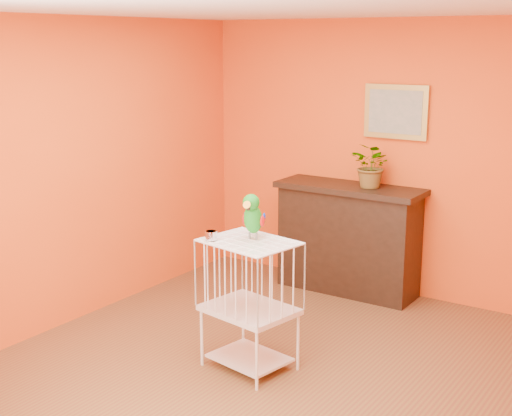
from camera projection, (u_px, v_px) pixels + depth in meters
The scene contains 8 objects.
ground at pixel (265, 377), 5.19m from camera, with size 4.50×4.50×0.00m, color brown.
room_shell at pixel (265, 163), 4.83m from camera, with size 4.50×4.50×4.50m.
console_cabinet at pixel (348, 239), 6.88m from camera, with size 1.42×0.51×1.05m.
potted_plant at pixel (372, 171), 6.60m from camera, with size 0.38×0.42×0.33m, color #26722D.
framed_picture at pixel (396, 112), 6.58m from camera, with size 0.62×0.04×0.50m.
birdcage at pixel (249, 303), 5.24m from camera, with size 0.71×0.60×0.98m.
feed_cup at pixel (211, 235), 5.15m from camera, with size 0.09×0.09×0.06m, color silver.
parrot at pixel (253, 216), 5.15m from camera, with size 0.18×0.31×0.35m.
Camera 1 is at (2.59, -4.00, 2.40)m, focal length 50.00 mm.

